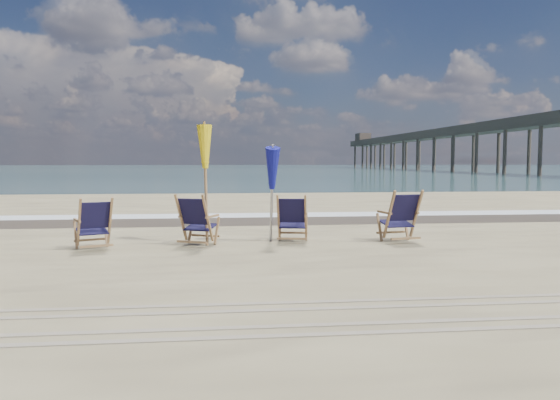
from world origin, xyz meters
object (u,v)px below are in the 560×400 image
(beach_chair_2, at_px, (306,219))
(fishing_pier, at_px, (469,142))
(umbrella_yellow, at_px, (206,153))
(beach_chair_1, at_px, (208,221))
(beach_chair_3, at_px, (416,216))
(umbrella_blue, at_px, (272,171))
(beach_chair_0, at_px, (110,223))

(beach_chair_2, bearing_deg, fishing_pier, -105.81)
(beach_chair_2, height_order, umbrella_yellow, umbrella_yellow)
(beach_chair_2, xyz_separation_m, fishing_pier, (37.45, 71.54, 4.15))
(beach_chair_1, xyz_separation_m, umbrella_yellow, (-0.04, 0.26, 1.30))
(beach_chair_1, distance_m, beach_chair_3, 4.23)
(beach_chair_1, relative_size, beach_chair_2, 1.04)
(beach_chair_2, height_order, umbrella_blue, umbrella_blue)
(beach_chair_0, xyz_separation_m, umbrella_yellow, (1.79, 0.32, 1.32))
(beach_chair_3, bearing_deg, umbrella_yellow, -10.71)
(umbrella_blue, bearing_deg, umbrella_yellow, -171.13)
(beach_chair_1, height_order, fishing_pier, fishing_pier)
(beach_chair_2, xyz_separation_m, beach_chair_3, (2.26, -0.18, 0.05))
(beach_chair_2, distance_m, beach_chair_3, 2.27)
(beach_chair_2, bearing_deg, umbrella_yellow, 13.89)
(beach_chair_3, distance_m, umbrella_yellow, 4.45)
(beach_chair_3, xyz_separation_m, umbrella_blue, (-2.94, 0.32, 0.92))
(beach_chair_1, distance_m, beach_chair_2, 2.00)
(beach_chair_0, xyz_separation_m, beach_chair_3, (6.05, 0.21, 0.05))
(beach_chair_0, relative_size, umbrella_yellow, 0.42)
(fishing_pier, bearing_deg, beach_chair_1, -118.74)
(beach_chair_0, height_order, beach_chair_1, beach_chair_1)
(umbrella_yellow, distance_m, fishing_pier, 81.81)
(beach_chair_1, distance_m, umbrella_yellow, 1.33)
(beach_chair_2, distance_m, fishing_pier, 80.85)
(beach_chair_0, distance_m, umbrella_blue, 3.30)
(beach_chair_2, distance_m, umbrella_yellow, 2.40)
(umbrella_yellow, bearing_deg, beach_chair_1, -82.01)
(beach_chair_1, height_order, umbrella_blue, umbrella_blue)
(beach_chair_0, distance_m, beach_chair_2, 3.81)
(beach_chair_2, xyz_separation_m, umbrella_blue, (-0.68, 0.13, 0.96))
(beach_chair_1, bearing_deg, beach_chair_0, 26.38)
(umbrella_blue, height_order, fishing_pier, fishing_pier)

